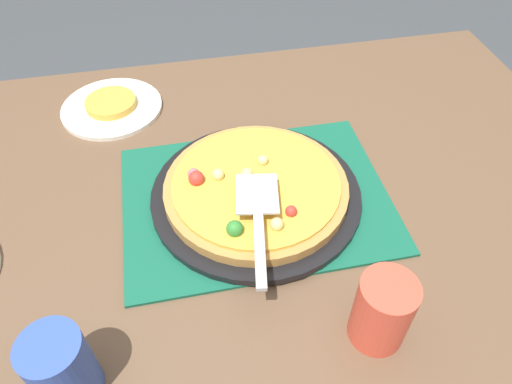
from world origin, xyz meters
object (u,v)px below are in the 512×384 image
object	(u,v)px
pizza_pan	(256,195)
pizza	(255,187)
pizza_server	(258,215)
cup_far	(382,311)
served_slice_right	(111,103)
plate_far_right	(112,108)
cup_corner	(62,368)

from	to	relation	value
pizza_pan	pizza	bearing A→B (deg)	26.50
pizza	pizza_server	world-z (taller)	pizza_server
pizza	cup_far	world-z (taller)	cup_far
served_slice_right	pizza_server	size ratio (longest dim) A/B	0.47
plate_far_right	cup_corner	world-z (taller)	cup_corner
plate_far_right	pizza_server	distance (m)	0.50
pizza_pan	cup_corner	world-z (taller)	cup_corner
pizza	served_slice_right	bearing A→B (deg)	-52.23
plate_far_right	cup_corner	bearing A→B (deg)	85.37
pizza_server	cup_far	bearing A→B (deg)	124.15
served_slice_right	cup_corner	world-z (taller)	cup_corner
served_slice_right	pizza_server	world-z (taller)	pizza_server
pizza_pan	served_slice_right	bearing A→B (deg)	-51.98
plate_far_right	cup_far	bearing A→B (deg)	121.04
plate_far_right	pizza_server	size ratio (longest dim) A/B	0.94
pizza	cup_far	xyz separation A→B (m)	(-0.12, 0.29, 0.03)
pizza	plate_far_right	distance (m)	0.42
plate_far_right	served_slice_right	size ratio (longest dim) A/B	2.00
pizza_server	served_slice_right	bearing A→B (deg)	-60.45
pizza_pan	cup_corner	xyz separation A→B (m)	(0.31, 0.29, 0.05)
pizza	pizza_server	bearing A→B (deg)	81.20
cup_corner	pizza_server	xyz separation A→B (m)	(-0.29, -0.19, 0.01)
served_slice_right	cup_far	size ratio (longest dim) A/B	0.92
served_slice_right	pizza	bearing A→B (deg)	127.77
pizza_pan	pizza	distance (m)	0.02
pizza	plate_far_right	world-z (taller)	pizza
served_slice_right	pizza_server	distance (m)	0.49
pizza_pan	served_slice_right	xyz separation A→B (m)	(0.26, -0.33, 0.01)
pizza	pizza_server	distance (m)	0.10
pizza_server	pizza	bearing A→B (deg)	-98.80
cup_corner	pizza_server	size ratio (longest dim) A/B	0.51
served_slice_right	plate_far_right	bearing A→B (deg)	0.00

